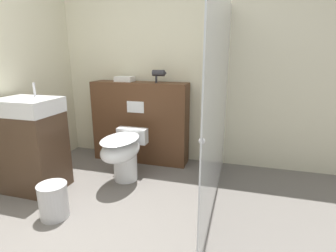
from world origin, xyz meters
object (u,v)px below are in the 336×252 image
at_px(sink_vanity, 33,145).
at_px(waste_bin, 54,201).
at_px(toilet, 123,152).
at_px(hair_drier, 159,73).

xyz_separation_m(sink_vanity, waste_bin, (0.52, -0.38, -0.33)).
bearing_deg(toilet, hair_drier, 71.37).
bearing_deg(waste_bin, hair_drier, 70.50).
distance_m(sink_vanity, hair_drier, 1.60).
height_order(sink_vanity, hair_drier, hair_drier).
bearing_deg(waste_bin, toilet, 69.79).
relative_size(hair_drier, waste_bin, 0.57).
distance_m(toilet, waste_bin, 0.85).
bearing_deg(sink_vanity, waste_bin, -36.51).
xyz_separation_m(sink_vanity, hair_drier, (1.02, 1.03, 0.66)).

